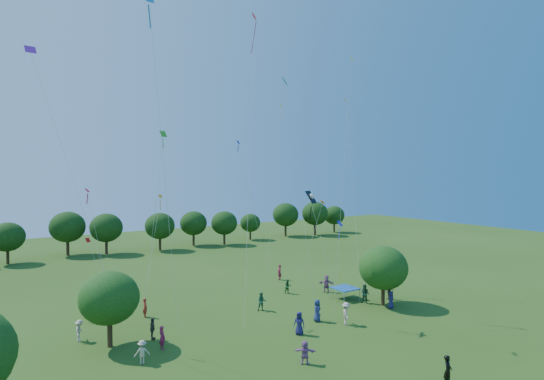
{
  "coord_description": "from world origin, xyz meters",
  "views": [
    {
      "loc": [
        -17.25,
        -12.85,
        12.11
      ],
      "look_at": [
        0.0,
        14.0,
        11.0
      ],
      "focal_mm": 28.0,
      "sensor_mm": 36.0,
      "label": 1
    }
  ],
  "objects_px": {
    "man_in_black": "(448,371)",
    "red_high_kite": "(252,73)",
    "tent_red_stripe": "(99,306)",
    "pirate_kite": "(312,198)",
    "near_tree_north": "(109,298)",
    "tent_blue": "(345,288)",
    "near_tree_east": "(383,268)"
  },
  "relations": [
    {
      "from": "man_in_black",
      "to": "red_high_kite",
      "type": "bearing_deg",
      "value": 71.45
    },
    {
      "from": "tent_red_stripe",
      "to": "pirate_kite",
      "type": "relative_size",
      "value": 0.23
    },
    {
      "from": "tent_red_stripe",
      "to": "near_tree_north",
      "type": "bearing_deg",
      "value": -94.84
    },
    {
      "from": "tent_red_stripe",
      "to": "tent_blue",
      "type": "distance_m",
      "value": 22.5
    },
    {
      "from": "tent_blue",
      "to": "tent_red_stripe",
      "type": "bearing_deg",
      "value": 161.62
    },
    {
      "from": "man_in_black",
      "to": "red_high_kite",
      "type": "relative_size",
      "value": 0.07
    },
    {
      "from": "man_in_black",
      "to": "red_high_kite",
      "type": "xyz_separation_m",
      "value": [
        -2.2,
        18.45,
        20.37
      ]
    },
    {
      "from": "pirate_kite",
      "to": "near_tree_north",
      "type": "bearing_deg",
      "value": 166.22
    },
    {
      "from": "pirate_kite",
      "to": "red_high_kite",
      "type": "relative_size",
      "value": 0.37
    },
    {
      "from": "near_tree_north",
      "to": "red_high_kite",
      "type": "distance_m",
      "value": 22.05
    },
    {
      "from": "near_tree_north",
      "to": "man_in_black",
      "type": "bearing_deg",
      "value": -47.43
    },
    {
      "from": "near_tree_east",
      "to": "pirate_kite",
      "type": "height_order",
      "value": "pirate_kite"
    },
    {
      "from": "tent_blue",
      "to": "pirate_kite",
      "type": "height_order",
      "value": "pirate_kite"
    },
    {
      "from": "near_tree_east",
      "to": "tent_red_stripe",
      "type": "xyz_separation_m",
      "value": [
        -22.92,
        10.58,
        -2.48
      ]
    },
    {
      "from": "tent_blue",
      "to": "near_tree_north",
      "type": "bearing_deg",
      "value": 179.32
    },
    {
      "from": "pirate_kite",
      "to": "red_high_kite",
      "type": "height_order",
      "value": "red_high_kite"
    },
    {
      "from": "near_tree_north",
      "to": "pirate_kite",
      "type": "xyz_separation_m",
      "value": [
        15.09,
        -3.7,
        6.75
      ]
    },
    {
      "from": "near_tree_east",
      "to": "man_in_black",
      "type": "bearing_deg",
      "value": -123.76
    },
    {
      "from": "near_tree_east",
      "to": "man_in_black",
      "type": "distance_m",
      "value": 15.42
    },
    {
      "from": "near_tree_north",
      "to": "near_tree_east",
      "type": "xyz_separation_m",
      "value": [
        23.5,
        -3.74,
        0.04
      ]
    },
    {
      "from": "man_in_black",
      "to": "pirate_kite",
      "type": "distance_m",
      "value": 15.74
    },
    {
      "from": "near_tree_north",
      "to": "red_high_kite",
      "type": "bearing_deg",
      "value": 9.16
    },
    {
      "from": "near_tree_north",
      "to": "tent_red_stripe",
      "type": "height_order",
      "value": "near_tree_north"
    },
    {
      "from": "pirate_kite",
      "to": "near_tree_east",
      "type": "bearing_deg",
      "value": -0.29
    },
    {
      "from": "near_tree_north",
      "to": "pirate_kite",
      "type": "distance_m",
      "value": 16.94
    },
    {
      "from": "near_tree_north",
      "to": "tent_red_stripe",
      "type": "bearing_deg",
      "value": 85.16
    },
    {
      "from": "near_tree_east",
      "to": "red_high_kite",
      "type": "relative_size",
      "value": 0.21
    },
    {
      "from": "near_tree_east",
      "to": "red_high_kite",
      "type": "height_order",
      "value": "red_high_kite"
    },
    {
      "from": "tent_red_stripe",
      "to": "tent_blue",
      "type": "xyz_separation_m",
      "value": [
        21.35,
        -7.09,
        0.0
      ]
    },
    {
      "from": "near_tree_east",
      "to": "red_high_kite",
      "type": "xyz_separation_m",
      "value": [
        -10.64,
        5.82,
        17.75
      ]
    },
    {
      "from": "tent_blue",
      "to": "man_in_black",
      "type": "height_order",
      "value": "man_in_black"
    },
    {
      "from": "near_tree_north",
      "to": "man_in_black",
      "type": "relative_size",
      "value": 2.96
    }
  ]
}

